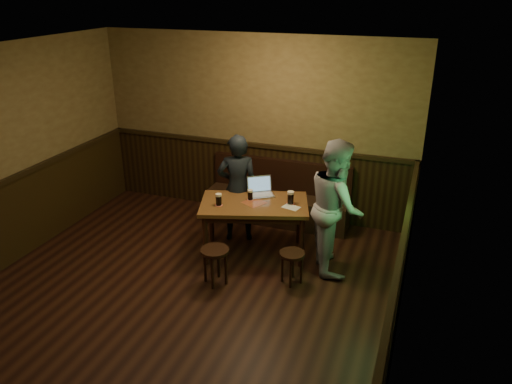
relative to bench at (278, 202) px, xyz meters
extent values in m
cube|color=black|center=(-0.48, -2.75, -0.32)|extent=(5.00, 6.00, 0.02)
cube|color=beige|center=(-0.48, -2.75, 2.50)|extent=(5.00, 6.00, 0.02)
cube|color=olive|center=(-0.48, 0.26, 1.09)|extent=(5.00, 0.02, 2.80)
cube|color=olive|center=(2.03, -2.75, 1.09)|extent=(0.02, 6.00, 2.80)
cube|color=black|center=(-0.48, 0.23, 0.24)|extent=(4.98, 0.04, 1.10)
cube|color=black|center=(2.00, -2.75, 0.24)|extent=(0.04, 5.98, 1.10)
cube|color=black|center=(-0.48, 0.20, 0.82)|extent=(4.98, 0.06, 0.06)
cube|color=black|center=(1.97, -2.75, 0.82)|extent=(0.06, 5.98, 0.06)
cube|color=black|center=(0.00, -0.04, -0.09)|extent=(2.20, 0.50, 0.45)
cube|color=black|center=(0.00, 0.16, 0.39)|extent=(2.20, 0.10, 0.50)
cube|color=#5A3219|center=(0.00, -1.08, 0.42)|extent=(1.60, 1.20, 0.05)
cube|color=black|center=(0.00, -1.08, 0.35)|extent=(1.44, 1.05, 0.08)
cube|color=maroon|center=(0.00, -1.08, 0.45)|extent=(0.35, 0.35, 0.00)
cylinder|color=black|center=(-0.50, -1.58, 0.04)|extent=(0.07, 0.07, 0.71)
cylinder|color=black|center=(-0.70, -0.96, 0.04)|extent=(0.07, 0.07, 0.71)
cylinder|color=black|center=(0.70, -1.20, 0.04)|extent=(0.07, 0.07, 0.71)
cylinder|color=black|center=(0.50, -0.58, 0.04)|extent=(0.07, 0.07, 0.71)
cylinder|color=black|center=(-0.20, -1.95, 0.14)|extent=(0.39, 0.39, 0.04)
cylinder|color=black|center=(-0.06, -1.93, -0.08)|extent=(0.04, 0.04, 0.46)
cylinder|color=black|center=(-0.21, -1.82, -0.08)|extent=(0.04, 0.04, 0.46)
cylinder|color=black|center=(-0.33, -1.97, -0.08)|extent=(0.04, 0.04, 0.46)
cylinder|color=black|center=(-0.18, -2.08, -0.08)|extent=(0.04, 0.04, 0.46)
cylinder|color=black|center=(0.69, -1.62, 0.09)|extent=(0.36, 0.36, 0.04)
cylinder|color=black|center=(0.81, -1.60, -0.11)|extent=(0.03, 0.03, 0.40)
cylinder|color=black|center=(0.67, -1.50, -0.11)|extent=(0.03, 0.03, 0.40)
cylinder|color=black|center=(0.57, -1.64, -0.11)|extent=(0.03, 0.03, 0.40)
cylinder|color=black|center=(0.71, -1.74, -0.11)|extent=(0.03, 0.03, 0.40)
cylinder|color=red|center=(-0.41, -1.32, 0.45)|extent=(0.11, 0.11, 0.00)
cylinder|color=silver|center=(-0.41, -1.32, 0.45)|extent=(0.09, 0.09, 0.00)
cylinder|color=black|center=(-0.41, -1.32, 0.52)|extent=(0.08, 0.08, 0.13)
cylinder|color=beige|center=(-0.41, -1.32, 0.60)|extent=(0.08, 0.08, 0.03)
cylinder|color=red|center=(-0.08, -1.01, 0.45)|extent=(0.09, 0.09, 0.00)
cylinder|color=silver|center=(-0.08, -1.01, 0.45)|extent=(0.08, 0.08, 0.00)
cylinder|color=black|center=(-0.08, -1.01, 0.51)|extent=(0.07, 0.07, 0.11)
cylinder|color=beige|center=(-0.08, -1.01, 0.58)|extent=(0.07, 0.07, 0.03)
cylinder|color=red|center=(0.46, -0.95, 0.45)|extent=(0.11, 0.11, 0.00)
cylinder|color=silver|center=(0.46, -0.95, 0.45)|extent=(0.10, 0.10, 0.00)
cylinder|color=black|center=(0.46, -0.95, 0.52)|extent=(0.08, 0.08, 0.14)
cylinder|color=beige|center=(0.46, -0.95, 0.61)|extent=(0.09, 0.09, 0.03)
cube|color=silver|center=(0.01, -0.83, 0.46)|extent=(0.41, 0.38, 0.02)
cube|color=#B2B2B7|center=(0.01, -0.83, 0.47)|extent=(0.36, 0.32, 0.00)
cube|color=silver|center=(-0.05, -0.73, 0.58)|extent=(0.32, 0.24, 0.22)
cube|color=#618EB5|center=(-0.05, -0.74, 0.58)|extent=(0.29, 0.21, 0.19)
cube|color=silver|center=(0.50, -1.06, 0.45)|extent=(0.25, 0.20, 0.00)
imported|color=black|center=(-0.37, -0.75, 0.47)|extent=(0.67, 0.56, 1.57)
imported|color=#95959B|center=(1.09, -1.05, 0.56)|extent=(0.92, 1.03, 1.74)
camera|label=1|loc=(2.07, -6.77, 3.17)|focal=35.00mm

